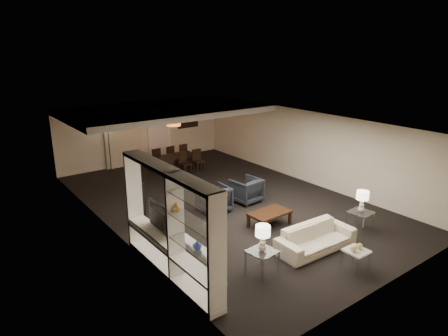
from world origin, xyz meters
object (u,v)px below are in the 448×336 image
table_lamp_right (362,202)px  chair_nm (185,163)px  marble_table (355,260)px  chair_fm (168,156)px  side_table_right (360,221)px  chair_nr (199,161)px  table_lamp_left (263,238)px  television (157,219)px  sofa (316,238)px  armchair_left (214,199)px  vase_blue (197,245)px  side_table_left (262,262)px  coffee_table (269,219)px  floor_speaker (143,205)px  chair_fr (181,154)px  chair_fl (154,158)px  chair_nl (171,166)px  dining_table (176,163)px  armchair_right (246,190)px  floor_lamp (109,147)px  pendant_light (174,122)px  vase_amber (176,207)px

table_lamp_right → chair_nm: size_ratio=0.68×
marble_table → chair_fm: chair_fm is taller
table_lamp_right → side_table_right: bearing=0.0°
marble_table → chair_fm: size_ratio=0.55×
chair_nr → chair_fm: bearing=120.1°
table_lamp_left → television: television is taller
sofa → armchair_left: armchair_left is taller
television → vase_blue: size_ratio=6.06×
side_table_left → coffee_table: bearing=43.3°
marble_table → television: 4.36m
vase_blue → floor_speaker: (0.60, 3.58, -0.55)m
side_table_left → floor_speaker: 3.76m
sofa → chair_fr: 8.14m
armchair_left → chair_fl: (0.52, 4.76, 0.04)m
side_table_left → chair_nl: (1.62, 6.76, 0.16)m
chair_fm → dining_table: bearing=82.3°
chair_nm → chair_nr: 0.60m
dining_table → chair_fm: size_ratio=1.92×
table_lamp_left → television: 2.30m
armchair_left → side_table_right: bearing=127.9°
marble_table → floor_speaker: floor_speaker is taller
side_table_left → chair_fl: chair_fl is taller
table_lamp_left → chair_fm: table_lamp_left is taller
armchair_right → chair_fr: 4.79m
chair_nl → floor_lamp: floor_lamp is taller
table_lamp_right → floor_lamp: floor_lamp is taller
floor_lamp → chair_nr: bearing=-38.5°
sofa → television: (-3.25, 1.68, 0.77)m
pendant_light → chair_fl: (-0.41, 0.89, -1.50)m
sofa → side_table_left: (-1.70, 0.00, -0.04)m
floor_speaker → table_lamp_left: bearing=-52.7°
floor_speaker → chair_fr: size_ratio=1.44×
television → chair_fl: size_ratio=1.28×
floor_speaker → chair_fm: (3.20, 4.45, -0.18)m
chair_nl → chair_nm: bearing=5.2°
vase_amber → chair_fl: vase_amber is taller
floor_speaker → chair_fl: 5.16m
floor_lamp → pendant_light: bearing=-42.5°
table_lamp_right → television: (-4.95, 1.68, 0.26)m
floor_speaker → sofa: bearing=-31.3°
vase_blue → chair_nl: vase_blue is taller
sofa → coffee_table: bearing=91.8°
table_lamp_right → marble_table: size_ratio=1.24×
armchair_right → chair_nr: (0.52, 3.46, 0.04)m
marble_table → chair_nl: size_ratio=0.55×
side_table_left → vase_amber: bearing=154.6°
pendant_light → chair_fm: pendant_light is taller
armchair_left → chair_fm: bearing=-100.2°
table_lamp_right → vase_blue: 5.00m
dining_table → floor_lamp: floor_lamp is taller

